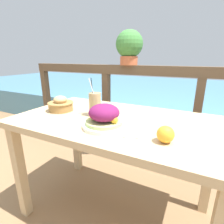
{
  "coord_description": "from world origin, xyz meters",
  "views": [
    {
      "loc": [
        0.45,
        -0.94,
        1.12
      ],
      "look_at": [
        -0.0,
        -0.06,
        0.81
      ],
      "focal_mm": 28.0,
      "sensor_mm": 36.0,
      "label": 1
    }
  ],
  "objects_px": {
    "salad_plate": "(104,117)",
    "bread_basket": "(61,105)",
    "potted_plant": "(129,46)",
    "drink_glass": "(95,104)"
  },
  "relations": [
    {
      "from": "salad_plate",
      "to": "bread_basket",
      "type": "height_order",
      "value": "salad_plate"
    },
    {
      "from": "salad_plate",
      "to": "potted_plant",
      "type": "xyz_separation_m",
      "value": [
        -0.2,
        0.85,
        0.42
      ]
    },
    {
      "from": "salad_plate",
      "to": "bread_basket",
      "type": "xyz_separation_m",
      "value": [
        -0.43,
        0.13,
        -0.01
      ]
    },
    {
      "from": "salad_plate",
      "to": "potted_plant",
      "type": "distance_m",
      "value": 0.97
    },
    {
      "from": "salad_plate",
      "to": "drink_glass",
      "type": "bearing_deg",
      "value": 134.73
    },
    {
      "from": "salad_plate",
      "to": "bread_basket",
      "type": "relative_size",
      "value": 1.32
    },
    {
      "from": "drink_glass",
      "to": "potted_plant",
      "type": "height_order",
      "value": "potted_plant"
    },
    {
      "from": "drink_glass",
      "to": "potted_plant",
      "type": "relative_size",
      "value": 0.78
    },
    {
      "from": "bread_basket",
      "to": "drink_glass",
      "type": "bearing_deg",
      "value": 3.23
    },
    {
      "from": "salad_plate",
      "to": "potted_plant",
      "type": "bearing_deg",
      "value": 103.04
    }
  ]
}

